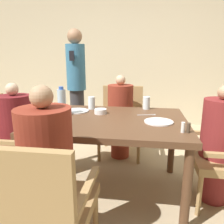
# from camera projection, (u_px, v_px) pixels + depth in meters

# --- Properties ---
(ground_plane) EXTENTS (16.00, 16.00, 0.00)m
(ground_plane) POSITION_uv_depth(u_px,v_px,m) (111.00, 190.00, 2.18)
(ground_plane) COLOR tan
(wall_back) EXTENTS (8.00, 0.06, 2.80)m
(wall_back) POSITION_uv_depth(u_px,v_px,m) (130.00, 51.00, 4.19)
(wall_back) COLOR beige
(wall_back) RESTS_ON ground_plane
(dining_table) EXTENTS (1.36, 1.02, 0.74)m
(dining_table) POSITION_uv_depth(u_px,v_px,m) (111.00, 127.00, 2.02)
(dining_table) COLOR brown
(dining_table) RESTS_ON ground_plane
(chair_left_side) EXTENTS (0.56, 0.56, 0.90)m
(chair_left_side) POSITION_uv_depth(u_px,v_px,m) (4.00, 138.00, 2.22)
(chair_left_side) COLOR #A88451
(chair_left_side) RESTS_ON ground_plane
(diner_in_left_chair) EXTENTS (0.32, 0.32, 1.05)m
(diner_in_left_chair) POSITION_uv_depth(u_px,v_px,m) (17.00, 134.00, 2.19)
(diner_in_left_chair) COLOR maroon
(diner_in_left_chair) RESTS_ON ground_plane
(chair_far_side) EXTENTS (0.56, 0.56, 0.90)m
(chair_far_side) POSITION_uv_depth(u_px,v_px,m) (121.00, 118.00, 2.96)
(chair_far_side) COLOR #A88451
(chair_far_side) RESTS_ON ground_plane
(diner_in_far_chair) EXTENTS (0.32, 0.32, 1.08)m
(diner_in_far_chair) POSITION_uv_depth(u_px,v_px,m) (120.00, 116.00, 2.80)
(diner_in_far_chair) COLOR maroon
(diner_in_far_chair) RESTS_ON ground_plane
(diner_in_right_chair) EXTENTS (0.32, 0.32, 1.07)m
(diner_in_right_chair) POSITION_uv_depth(u_px,v_px,m) (219.00, 144.00, 1.92)
(diner_in_right_chair) COLOR maroon
(diner_in_right_chair) RESTS_ON ground_plane
(chair_near_corner) EXTENTS (0.56, 0.56, 0.90)m
(chair_near_corner) POSITION_uv_depth(u_px,v_px,m) (38.00, 206.00, 1.21)
(chair_near_corner) COLOR #A88451
(chair_near_corner) RESTS_ON ground_plane
(diner_in_near_chair) EXTENTS (0.32, 0.32, 1.14)m
(diner_in_near_chair) POSITION_uv_depth(u_px,v_px,m) (48.00, 176.00, 1.32)
(diner_in_near_chair) COLOR maroon
(diner_in_near_chair) RESTS_ON ground_plane
(standing_host) EXTENTS (0.29, 0.33, 1.70)m
(standing_host) POSITION_uv_depth(u_px,v_px,m) (76.00, 82.00, 3.37)
(standing_host) COLOR #2D2D33
(standing_host) RESTS_ON ground_plane
(plate_main_left) EXTENTS (0.25, 0.25, 0.01)m
(plate_main_left) POSITION_uv_depth(u_px,v_px,m) (77.00, 111.00, 2.27)
(plate_main_left) COLOR white
(plate_main_left) RESTS_ON dining_table
(plate_main_right) EXTENTS (0.25, 0.25, 0.01)m
(plate_main_right) POSITION_uv_depth(u_px,v_px,m) (159.00, 122.00, 1.89)
(plate_main_right) COLOR white
(plate_main_right) RESTS_ON dining_table
(teacup_with_saucer) EXTENTS (0.12, 0.12, 0.06)m
(teacup_with_saucer) POSITION_uv_depth(u_px,v_px,m) (46.00, 116.00, 2.00)
(teacup_with_saucer) COLOR white
(teacup_with_saucer) RESTS_ON dining_table
(bowl_small) EXTENTS (0.12, 0.12, 0.05)m
(bowl_small) POSITION_uv_depth(u_px,v_px,m) (100.00, 111.00, 2.18)
(bowl_small) COLOR white
(bowl_small) RESTS_ON dining_table
(water_bottle) EXTENTS (0.08, 0.08, 0.28)m
(water_bottle) POSITION_uv_depth(u_px,v_px,m) (62.00, 102.00, 2.09)
(water_bottle) COLOR silver
(water_bottle) RESTS_ON dining_table
(glass_tall_near) EXTENTS (0.07, 0.07, 0.14)m
(glass_tall_near) POSITION_uv_depth(u_px,v_px,m) (146.00, 103.00, 2.36)
(glass_tall_near) COLOR silver
(glass_tall_near) RESTS_ON dining_table
(glass_tall_mid) EXTENTS (0.07, 0.07, 0.14)m
(glass_tall_mid) POSITION_uv_depth(u_px,v_px,m) (92.00, 103.00, 2.36)
(glass_tall_mid) COLOR silver
(glass_tall_mid) RESTS_ON dining_table
(salt_shaker) EXTENTS (0.03, 0.03, 0.08)m
(salt_shaker) POSITION_uv_depth(u_px,v_px,m) (183.00, 127.00, 1.62)
(salt_shaker) COLOR white
(salt_shaker) RESTS_ON dining_table
(pepper_shaker) EXTENTS (0.03, 0.03, 0.08)m
(pepper_shaker) POSITION_uv_depth(u_px,v_px,m) (188.00, 128.00, 1.62)
(pepper_shaker) COLOR #4C3D2D
(pepper_shaker) RESTS_ON dining_table
(fork_beside_plate) EXTENTS (0.18, 0.06, 0.00)m
(fork_beside_plate) POSITION_uv_depth(u_px,v_px,m) (148.00, 115.00, 2.13)
(fork_beside_plate) COLOR silver
(fork_beside_plate) RESTS_ON dining_table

